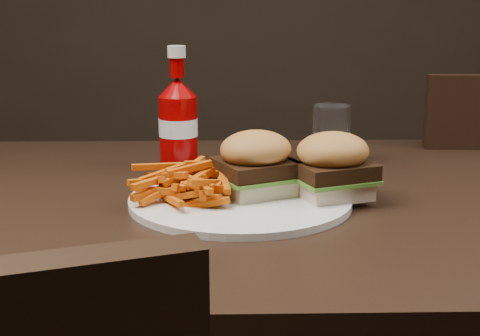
{
  "coord_description": "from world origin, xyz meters",
  "views": [
    {
      "loc": [
        -0.05,
        -0.97,
        1.03
      ],
      "look_at": [
        -0.03,
        -0.04,
        0.8
      ],
      "focal_mm": 50.0,
      "sensor_mm": 36.0,
      "label": 1
    }
  ],
  "objects_px": {
    "dining_table": "(258,206)",
    "ketchup_bottle": "(178,134)",
    "plate": "(240,200)",
    "tumbler": "(331,134)"
  },
  "relations": [
    {
      "from": "dining_table",
      "to": "plate",
      "type": "bearing_deg",
      "value": -120.35
    },
    {
      "from": "tumbler",
      "to": "ketchup_bottle",
      "type": "bearing_deg",
      "value": -175.63
    },
    {
      "from": "dining_table",
      "to": "tumbler",
      "type": "distance_m",
      "value": 0.24
    },
    {
      "from": "ketchup_bottle",
      "to": "tumbler",
      "type": "bearing_deg",
      "value": 4.37
    },
    {
      "from": "plate",
      "to": "ketchup_bottle",
      "type": "bearing_deg",
      "value": 115.64
    },
    {
      "from": "plate",
      "to": "ketchup_bottle",
      "type": "xyz_separation_m",
      "value": [
        -0.1,
        0.21,
        0.06
      ]
    },
    {
      "from": "dining_table",
      "to": "ketchup_bottle",
      "type": "xyz_separation_m",
      "value": [
        -0.13,
        0.16,
        0.08
      ]
    },
    {
      "from": "dining_table",
      "to": "ketchup_bottle",
      "type": "relative_size",
      "value": 9.15
    },
    {
      "from": "dining_table",
      "to": "tumbler",
      "type": "relative_size",
      "value": 11.62
    },
    {
      "from": "plate",
      "to": "ketchup_bottle",
      "type": "distance_m",
      "value": 0.24
    }
  ]
}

